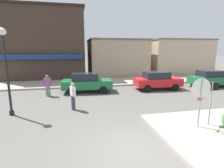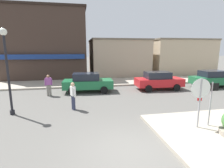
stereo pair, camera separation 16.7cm
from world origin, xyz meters
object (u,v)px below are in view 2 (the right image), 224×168
object	(u,v)px
stop_sign	(200,97)
parked_car_third	(213,79)
pedestrian_crossing_near	(73,95)
pedestrian_crossing_far	(49,85)
lamp_post	(6,59)
parked_car_second	(158,80)
parked_car_nearest	(88,82)
one_way_sign	(211,99)

from	to	relation	value
stop_sign	parked_car_third	bearing A→B (deg)	46.49
pedestrian_crossing_near	pedestrian_crossing_far	distance (m)	3.98
parked_car_third	pedestrian_crossing_near	world-z (taller)	pedestrian_crossing_near
stop_sign	lamp_post	xyz separation A→B (m)	(-8.55, 3.59, 1.44)
parked_car_second	parked_car_nearest	bearing A→B (deg)	177.02
pedestrian_crossing_near	parked_car_nearest	bearing A→B (deg)	75.92
one_way_sign	parked_car_second	xyz separation A→B (m)	(1.26, 7.60, -0.52)
parked_car_second	pedestrian_crossing_near	size ratio (longest dim) A/B	2.52
lamp_post	parked_car_third	bearing A→B (deg)	14.29
parked_car_nearest	pedestrian_crossing_far	bearing A→B (deg)	-165.92
stop_sign	lamp_post	bearing A→B (deg)	157.22
pedestrian_crossing_far	lamp_post	bearing A→B (deg)	-110.26
stop_sign	pedestrian_crossing_far	size ratio (longest dim) A/B	1.43
parked_car_second	parked_car_third	xyz separation A→B (m)	(5.36, -0.08, 0.00)
parked_car_second	pedestrian_crossing_near	bearing A→B (deg)	-151.29
one_way_sign	parked_car_nearest	xyz separation A→B (m)	(-4.85, 7.92, -0.52)
one_way_sign	lamp_post	xyz separation A→B (m)	(-9.15, 3.51, 1.63)
parked_car_third	pedestrian_crossing_near	distance (m)	13.12
lamp_post	parked_car_second	bearing A→B (deg)	21.47
parked_car_nearest	parked_car_second	bearing A→B (deg)	-2.98
parked_car_nearest	parked_car_third	world-z (taller)	same
stop_sign	pedestrian_crossing_far	xyz separation A→B (m)	(-7.19, 7.26, -0.65)
lamp_post	parked_car_nearest	bearing A→B (deg)	45.74
parked_car_nearest	pedestrian_crossing_far	world-z (taller)	pedestrian_crossing_far
parked_car_third	parked_car_second	bearing A→B (deg)	179.19
stop_sign	pedestrian_crossing_near	bearing A→B (deg)	144.77
parked_car_nearest	one_way_sign	bearing A→B (deg)	-58.51
one_way_sign	pedestrian_crossing_far	bearing A→B (deg)	137.34
stop_sign	parked_car_nearest	bearing A→B (deg)	117.98
lamp_post	parked_car_nearest	xyz separation A→B (m)	(4.30, 4.41, -2.15)
parked_car_second	one_way_sign	bearing A→B (deg)	-99.38
stop_sign	pedestrian_crossing_near	distance (m)	6.54
parked_car_third	pedestrian_crossing_far	distance (m)	14.42
stop_sign	pedestrian_crossing_near	xyz separation A→B (m)	(-5.32, 3.75, -0.65)
parked_car_third	pedestrian_crossing_near	bearing A→B (deg)	-162.91
parked_car_second	parked_car_third	bearing A→B (deg)	-0.81
pedestrian_crossing_near	lamp_post	bearing A→B (deg)	-177.11
parked_car_second	lamp_post	bearing A→B (deg)	-158.53
stop_sign	parked_car_second	bearing A→B (deg)	76.40
pedestrian_crossing_far	parked_car_second	bearing A→B (deg)	2.66
one_way_sign	parked_car_second	bearing A→B (deg)	80.62
stop_sign	pedestrian_crossing_far	distance (m)	10.24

